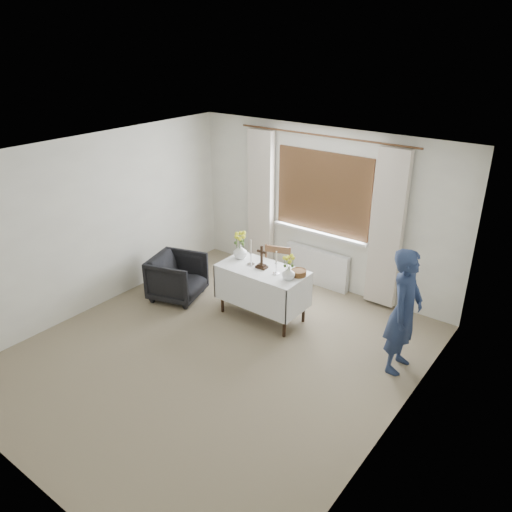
{
  "coord_description": "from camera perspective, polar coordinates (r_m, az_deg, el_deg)",
  "views": [
    {
      "loc": [
        3.55,
        -3.89,
        3.74
      ],
      "look_at": [
        -0.05,
        0.88,
        1.04
      ],
      "focal_mm": 35.0,
      "sensor_mm": 36.0,
      "label": 1
    }
  ],
  "objects": [
    {
      "name": "wooden_chair",
      "position": [
        7.23,
        2.03,
        -2.68
      ],
      "size": [
        0.53,
        0.53,
        0.91
      ],
      "primitive_type": null,
      "rotation": [
        0.0,
        0.0,
        0.31
      ],
      "color": "#4F2B1B",
      "rests_on": "ground"
    },
    {
      "name": "candlestick_left",
      "position": [
        6.88,
        -0.6,
        0.42
      ],
      "size": [
        0.14,
        0.14,
        0.38
      ],
      "primitive_type": null,
      "rotation": [
        0.0,
        0.0,
        0.3
      ],
      "color": "silver",
      "rests_on": "altar_table"
    },
    {
      "name": "altar_table",
      "position": [
        7.02,
        0.73,
        -4.25
      ],
      "size": [
        1.24,
        0.64,
        0.76
      ],
      "primitive_type": "cube",
      "color": "white",
      "rests_on": "ground"
    },
    {
      "name": "ground",
      "position": [
        6.46,
        -4.41,
        -11.09
      ],
      "size": [
        5.0,
        5.0,
        0.0
      ],
      "primitive_type": "plane",
      "color": "gray",
      "rests_on": "ground"
    },
    {
      "name": "flower_vase_right",
      "position": [
        6.53,
        3.73,
        -1.95
      ],
      "size": [
        0.18,
        0.18,
        0.18
      ],
      "primitive_type": "imported",
      "rotation": [
        0.0,
        0.0,
        0.06
      ],
      "color": "white",
      "rests_on": "altar_table"
    },
    {
      "name": "candlestick_right",
      "position": [
        6.64,
        2.33,
        -0.77
      ],
      "size": [
        0.11,
        0.11,
        0.33
      ],
      "primitive_type": null,
      "rotation": [
        0.0,
        0.0,
        0.15
      ],
      "color": "silver",
      "rests_on": "altar_table"
    },
    {
      "name": "wooden_cross",
      "position": [
        6.8,
        0.65,
        -0.13
      ],
      "size": [
        0.16,
        0.12,
        0.33
      ],
      "primitive_type": null,
      "rotation": [
        0.0,
        0.0,
        0.04
      ],
      "color": "black",
      "rests_on": "altar_table"
    },
    {
      "name": "person",
      "position": [
        6.05,
        16.58,
        -6.09
      ],
      "size": [
        0.39,
        0.58,
        1.56
      ],
      "primitive_type": "imported",
      "rotation": [
        0.0,
        0.0,
        1.6
      ],
      "color": "navy",
      "rests_on": "ground"
    },
    {
      "name": "flower_vase_left",
      "position": [
        7.12,
        -1.81,
        0.54
      ],
      "size": [
        0.24,
        0.24,
        0.21
      ],
      "primitive_type": "imported",
      "rotation": [
        0.0,
        0.0,
        -0.25
      ],
      "color": "white",
      "rests_on": "altar_table"
    },
    {
      "name": "wicker_basket",
      "position": [
        6.67,
        4.89,
        -1.92
      ],
      "size": [
        0.24,
        0.24,
        0.08
      ],
      "primitive_type": "cylinder",
      "rotation": [
        0.0,
        0.0,
        -0.18
      ],
      "color": "brown",
      "rests_on": "altar_table"
    },
    {
      "name": "radiator",
      "position": [
        8.02,
        6.95,
        -1.25
      ],
      "size": [
        1.1,
        0.1,
        0.6
      ],
      "primitive_type": "cube",
      "color": "silver",
      "rests_on": "ground"
    },
    {
      "name": "armchair",
      "position": [
        7.64,
        -8.97,
        -2.42
      ],
      "size": [
        0.92,
        0.91,
        0.68
      ],
      "primitive_type": "imported",
      "rotation": [
        0.0,
        0.0,
        1.87
      ],
      "color": "black",
      "rests_on": "ground"
    }
  ]
}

